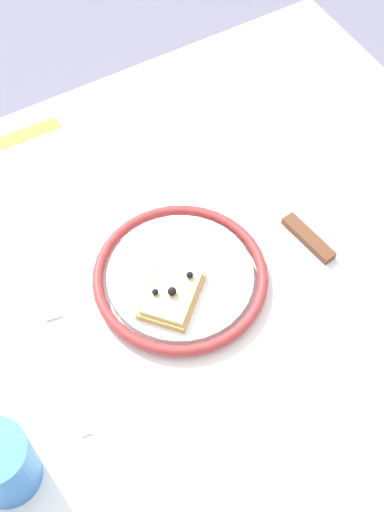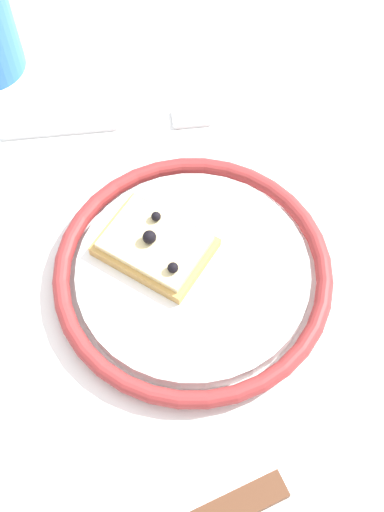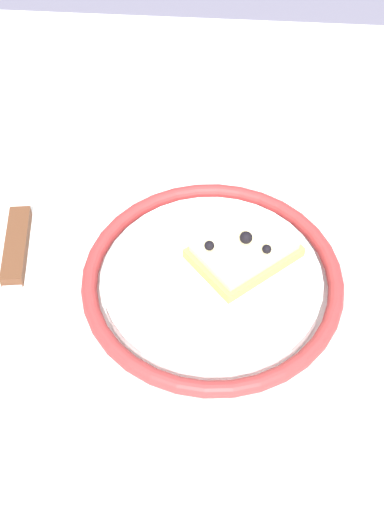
% 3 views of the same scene
% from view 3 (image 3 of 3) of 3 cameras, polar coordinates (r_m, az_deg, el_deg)
% --- Properties ---
extents(dining_table, '(1.04, 0.85, 0.77)m').
position_cam_3_polar(dining_table, '(0.70, 3.03, -6.02)').
color(dining_table, white).
rests_on(dining_table, ground_plane).
extents(plate, '(0.23, 0.23, 0.02)m').
position_cam_3_polar(plate, '(0.61, 1.73, -2.06)').
color(plate, white).
rests_on(plate, dining_table).
extents(pizza_slice_near, '(0.11, 0.11, 0.03)m').
position_cam_3_polar(pizza_slice_near, '(0.61, 4.41, 0.44)').
color(pizza_slice_near, tan).
rests_on(pizza_slice_near, plate).
extents(knife, '(0.05, 0.24, 0.01)m').
position_cam_3_polar(knife, '(0.64, -14.87, -1.42)').
color(knife, silver).
rests_on(knife, dining_table).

